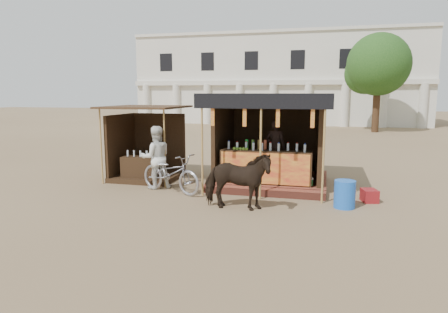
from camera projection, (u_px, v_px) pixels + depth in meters
ground at (207, 213)px, 9.38m from camera, size 120.00×120.00×0.00m
main_stall at (270, 151)px, 12.18m from camera, size 3.60×3.61×2.78m
secondary_stall at (143, 153)px, 13.12m from camera, size 2.40×2.40×2.38m
cow at (237, 181)px, 9.53m from camera, size 1.70×0.79×1.43m
motorbike at (171, 173)px, 11.27m from camera, size 2.25×1.48×1.12m
bystander at (156, 157)px, 11.68m from camera, size 1.13×1.07×1.85m
blue_barrel at (345, 194)px, 9.76m from camera, size 0.57×0.57×0.68m
red_crate at (369, 196)px, 10.32m from camera, size 0.46×0.52×0.33m
cooler at (300, 184)px, 11.33m from camera, size 0.73×0.59×0.46m
background_building at (279, 80)px, 37.87m from camera, size 26.00×7.45×8.18m
tree at (375, 67)px, 28.37m from camera, size 4.50×4.40×7.00m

